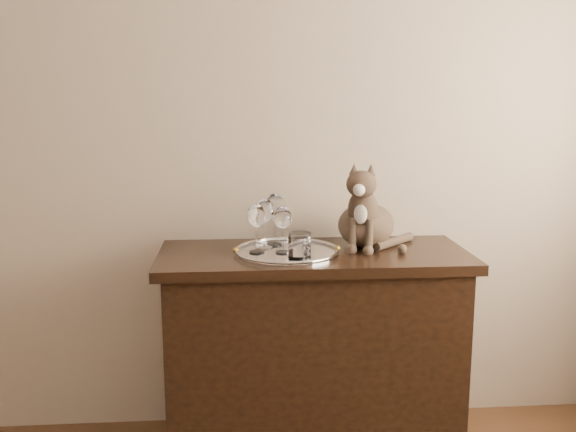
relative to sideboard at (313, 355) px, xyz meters
name	(u,v)px	position (x,y,z in m)	size (l,w,h in m)	color
wall_back	(162,119)	(-0.60, 0.31, 0.93)	(4.00, 0.10, 2.70)	#C0A890
sideboard	(313,355)	(0.00, 0.00, 0.00)	(1.20, 0.50, 0.85)	black
tray	(287,253)	(-0.11, -0.02, 0.43)	(0.40, 0.40, 0.01)	silver
wine_glass_a	(265,223)	(-0.19, 0.05, 0.53)	(0.07, 0.07, 0.20)	white
wine_glass_b	(275,219)	(-0.15, 0.09, 0.54)	(0.08, 0.08, 0.21)	white
wine_glass_c	(257,228)	(-0.22, -0.02, 0.53)	(0.07, 0.07, 0.19)	white
wine_glass_d	(283,230)	(-0.12, -0.04, 0.52)	(0.07, 0.07, 0.18)	silver
tumbler_a	(300,245)	(-0.07, -0.11, 0.48)	(0.08, 0.08, 0.09)	white
tumbler_b	(297,248)	(-0.08, -0.13, 0.47)	(0.07, 0.07, 0.08)	white
cat	(366,204)	(0.22, 0.08, 0.60)	(0.34, 0.32, 0.35)	#4C3D2D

